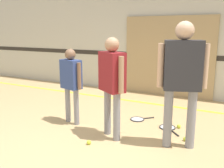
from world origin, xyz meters
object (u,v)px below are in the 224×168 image
Objects in this scene: person_student_right at (182,72)px; tennis_ball_by_spare_racket at (179,126)px; racket_spare_on_floor at (168,128)px; person_instructor at (112,77)px; tennis_ball_near_instructor at (89,142)px; tennis_ball_stray_left at (185,139)px; racket_second_spare at (138,119)px; person_student_left at (71,78)px.

person_student_right is 27.03× the size of tennis_ball_by_spare_racket.
person_student_right reaches higher than racket_spare_on_floor.
person_student_right is (1.01, 0.14, 0.14)m from person_instructor.
person_student_right is 1.29m from racket_spare_on_floor.
tennis_ball_near_instructor is 1.00× the size of tennis_ball_stray_left.
person_student_right reaches higher than person_instructor.
tennis_ball_stray_left reaches higher than racket_spare_on_floor.
racket_second_spare is at bearing 78.57° from tennis_ball_near_instructor.
racket_second_spare is at bearing 175.09° from tennis_ball_by_spare_racket.
person_student_right reaches higher than person_student_left.
person_student_right is 1.69m from tennis_ball_near_instructor.
person_instructor is at bearing -135.54° from tennis_ball_by_spare_racket.
person_instructor is 23.69× the size of tennis_ball_stray_left.
tennis_ball_stray_left is at bearing 31.96° from tennis_ball_near_instructor.
racket_second_spare is at bearing -59.47° from person_student_right.
racket_spare_on_floor is (-0.31, 0.61, -1.09)m from person_student_right.
person_student_left is at bearing -160.80° from person_instructor.
person_student_right reaches higher than tennis_ball_near_instructor.
tennis_ball_near_instructor is 1.47m from tennis_ball_stray_left.
person_student_left reaches higher than racket_spare_on_floor.
tennis_ball_by_spare_racket is at bearing 50.19° from tennis_ball_near_instructor.
person_student_right is at bearing -104.11° from tennis_ball_stray_left.
tennis_ball_by_spare_racket reaches higher than racket_spare_on_floor.
racket_second_spare is 1.12m from tennis_ball_stray_left.
person_student_left reaches higher than tennis_ball_stray_left.
tennis_ball_by_spare_racket is at bearing -97.74° from person_student_right.
racket_spare_on_floor is at bearing -58.17° from racket_second_spare.
person_instructor is 23.69× the size of tennis_ball_near_instructor.
person_instructor is at bearing -138.86° from racket_second_spare.
racket_spare_on_floor is at bearing 134.45° from tennis_ball_stray_left.
racket_second_spare is at bearing -147.38° from racket_spare_on_floor.
person_instructor reaches higher than tennis_ball_stray_left.
person_student_right is at bearing 12.96° from person_student_left.
person_student_right is 27.03× the size of tennis_ball_near_instructor.
tennis_ball_near_instructor reaches higher than racket_second_spare.
tennis_ball_stray_left reaches higher than racket_second_spare.
person_instructor is 1.41m from racket_spare_on_floor.
person_student_right is at bearing -83.34° from racket_second_spare.
racket_second_spare is at bearing 49.78° from person_student_left.
person_student_left is 3.02× the size of racket_second_spare.
tennis_ball_stray_left is at bearing 19.78° from person_student_left.
racket_spare_on_floor and racket_second_spare have the same top height.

